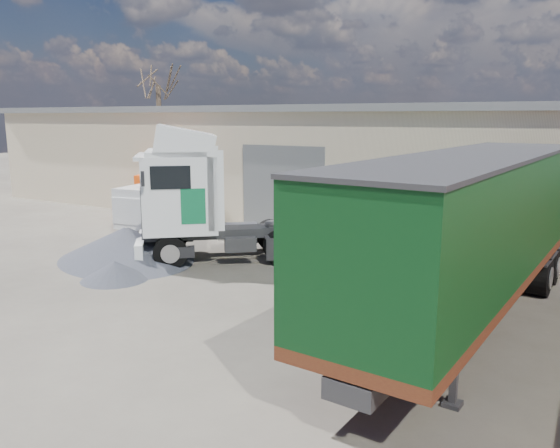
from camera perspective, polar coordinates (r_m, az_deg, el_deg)
The scene contains 8 objects.
ground at distance 14.84m, azimuth -12.47°, elevation -8.00°, with size 120.00×120.00×0.00m, color black.
warehouse at distance 30.60m, azimuth -0.62°, elevation 7.14°, with size 30.60×12.60×5.42m.
bare_tree at distance 41.07m, azimuth -12.69°, elevation 15.24°, with size 4.00×4.00×9.60m.
tractor_unit at distance 18.57m, azimuth -7.68°, elevation 2.12°, with size 6.75×6.27×4.56m.
box_trailer at distance 13.14m, azimuth 19.50°, elevation 0.13°, with size 3.47×12.17×3.99m.
panel_van at distance 24.77m, azimuth -12.38°, elevation 2.00°, with size 2.53×4.84×1.89m.
orange_skip at distance 26.96m, azimuth -11.08°, elevation 2.65°, with size 3.92×3.29×2.10m.
gravel_heap at distance 19.39m, azimuth -15.86°, elevation -2.02°, with size 7.13×7.13×1.13m.
Camera 1 is at (9.61, -10.24, 4.80)m, focal length 35.00 mm.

